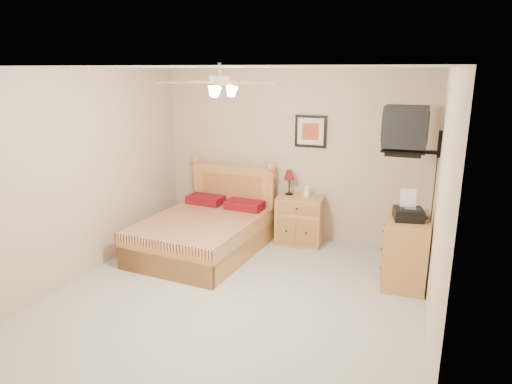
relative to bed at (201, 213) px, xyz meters
The scene contains 17 objects.
floor 1.58m from the bed, 49.71° to the right, with size 4.50×4.50×0.00m, color #A9A399.
ceiling 2.41m from the bed, 49.71° to the right, with size 4.00×4.50×0.04m, color white.
wall_back 1.62m from the bed, 49.96° to the left, with size 4.00×0.04×2.50m, color #BFA78C.
wall_front 3.56m from the bed, 74.27° to the right, with size 4.00×0.04×2.50m, color #BFA78C.
wall_left 1.67m from the bed, 133.17° to the right, with size 0.04×4.50×2.50m, color #BFA78C.
wall_right 3.22m from the bed, 20.79° to the right, with size 0.04×4.50×2.50m, color #BFA78C.
bed is the anchor object (origin of this frame).
nightstand 1.47m from the bed, 37.49° to the left, with size 0.65×0.49×0.70m, color #B17D43.
table_lamp 1.38m from the bed, 44.30° to the left, with size 0.20×0.20×0.36m, color #601212, non-canonical shape.
lotion_bottle 1.55m from the bed, 35.76° to the left, with size 0.08×0.08×0.22m, color white.
framed_picture 1.94m from the bed, 42.31° to the left, with size 0.46×0.04×0.46m, color black.
dresser 2.69m from the bed, ahead, with size 0.48×0.69×0.82m, color #9D6531.
fax_machine 2.70m from the bed, ahead, with size 0.32×0.34×0.34m, color black, non-canonical shape.
magazine_lower 2.70m from the bed, ahead, with size 0.19×0.26×0.02m, color beige.
magazine_upper 2.72m from the bed, ahead, with size 0.20×0.27×0.02m, color gray.
wall_tv 2.97m from the bed, ahead, with size 0.56×0.46×0.58m, color black, non-canonical shape.
ceiling_fan 2.40m from the bed, 54.28° to the right, with size 1.14×1.14×0.28m, color white, non-canonical shape.
Camera 1 is at (1.87, -4.14, 2.48)m, focal length 32.00 mm.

